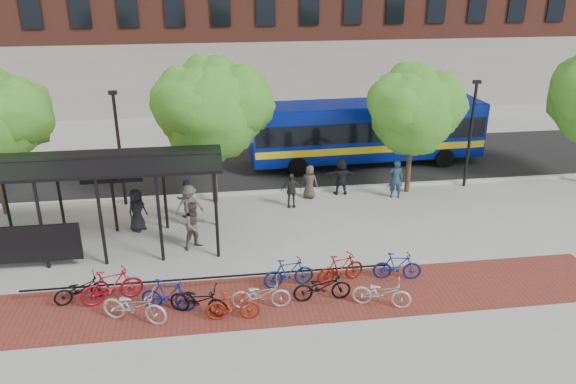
{
  "coord_description": "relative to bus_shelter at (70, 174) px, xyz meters",
  "views": [
    {
      "loc": [
        -3.0,
        -20.3,
        10.06
      ],
      "look_at": [
        -0.13,
        0.13,
        1.6
      ],
      "focal_mm": 35.0,
      "sensor_mm": 36.0,
      "label": 1
    }
  ],
  "objects": [
    {
      "name": "bike_8",
      "position": [
        8.35,
        -4.74,
        -2.51
      ],
      "size": [
        1.87,
        0.66,
        0.98
      ],
      "primitive_type": "imported",
      "rotation": [
        0.0,
        0.0,
        1.58
      ],
      "color": "black",
      "rests_on": "ground"
    },
    {
      "name": "curb",
      "position": [
        8.13,
        4.48,
        -2.94
      ],
      "size": [
        160.0,
        0.25,
        0.12
      ],
      "primitive_type": "cube",
      "color": "#B7B7B2",
      "rests_on": "ground"
    },
    {
      "name": "bike_5",
      "position": [
        5.48,
        -5.42,
        -2.51
      ],
      "size": [
        1.66,
        0.56,
        0.98
      ],
      "primitive_type": "imported",
      "rotation": [
        0.0,
        0.0,
        1.51
      ],
      "color": "#99220D",
      "rests_on": "ground"
    },
    {
      "name": "lamp_post_right",
      "position": [
        17.13,
        4.08,
        -0.25
      ],
      "size": [
        0.35,
        0.2,
        5.12
      ],
      "color": "black",
      "rests_on": "ground"
    },
    {
      "name": "ground",
      "position": [
        8.13,
        0.48,
        -3.0
      ],
      "size": [
        160.0,
        160.0,
        0.0
      ],
      "primitive_type": "plane",
      "color": "#9E9E99",
      "rests_on": "ground"
    },
    {
      "name": "tree_b",
      "position": [
        5.23,
        3.83,
        1.46
      ],
      "size": [
        5.15,
        4.2,
        6.47
      ],
      "color": "#382619",
      "rests_on": "ground"
    },
    {
      "name": "bike_1",
      "position": [
        1.74,
        -3.93,
        -2.41
      ],
      "size": [
        2.02,
        1.1,
        1.17
      ],
      "primitive_type": "imported",
      "rotation": [
        0.0,
        0.0,
        1.87
      ],
      "color": "maroon",
      "rests_on": "ground"
    },
    {
      "name": "bike_4",
      "position": [
        4.45,
        -4.97,
        -2.5
      ],
      "size": [
        2.01,
        1.33,
        1.0
      ],
      "primitive_type": "imported",
      "rotation": [
        0.0,
        0.0,
        1.18
      ],
      "color": "black",
      "rests_on": "ground"
    },
    {
      "name": "brick_strip",
      "position": [
        6.13,
        -4.52,
        -3.0
      ],
      "size": [
        24.0,
        3.0,
        0.01
      ],
      "primitive_type": "cube",
      "color": "maroon",
      "rests_on": "ground"
    },
    {
      "name": "bike_9",
      "position": [
        9.18,
        -3.75,
        -2.48
      ],
      "size": [
        1.81,
        0.94,
        1.05
      ],
      "primitive_type": "imported",
      "rotation": [
        0.0,
        0.0,
        1.84
      ],
      "color": "maroon",
      "rests_on": "ground"
    },
    {
      "name": "bike_11",
      "position": [
        11.14,
        -3.82,
        -2.51
      ],
      "size": [
        1.7,
        0.75,
        0.99
      ],
      "primitive_type": "imported",
      "rotation": [
        0.0,
        0.0,
        1.39
      ],
      "color": "navy",
      "rests_on": "ground"
    },
    {
      "name": "pedestrian_3",
      "position": [
        4.06,
        1.37,
        -2.1
      ],
      "size": [
        1.24,
        0.82,
        1.8
      ],
      "primitive_type": "imported",
      "rotation": [
        0.0,
        0.0,
        0.13
      ],
      "color": "brown",
      "rests_on": "ground"
    },
    {
      "name": "asphalt_street",
      "position": [
        8.13,
        8.48,
        -2.99
      ],
      "size": [
        160.0,
        8.0,
        0.01
      ],
      "primitive_type": "cube",
      "color": "black",
      "rests_on": "ground"
    },
    {
      "name": "pedestrian_4",
      "position": [
        8.44,
        2.75,
        -2.22
      ],
      "size": [
        0.91,
        0.38,
        1.56
      ],
      "primitive_type": "imported",
      "rotation": [
        0.0,
        0.0,
        6.28
      ],
      "color": "#2A2A2A",
      "rests_on": "ground"
    },
    {
      "name": "bike_6",
      "position": [
        6.38,
        -4.9,
        -2.51
      ],
      "size": [
        1.9,
        0.76,
        0.98
      ],
      "primitive_type": "imported",
      "rotation": [
        0.0,
        0.0,
        1.51
      ],
      "color": "#ACACAF",
      "rests_on": "ground"
    },
    {
      "name": "pedestrian_6",
      "position": [
        9.43,
        3.66,
        -2.22
      ],
      "size": [
        0.91,
        0.8,
        1.56
      ],
      "primitive_type": "imported",
      "rotation": [
        0.0,
        0.0,
        2.64
      ],
      "color": "#413A34",
      "rests_on": "ground"
    },
    {
      "name": "pedestrian_2",
      "position": [
        3.92,
        2.35,
        -2.16
      ],
      "size": [
        0.91,
        0.76,
        1.67
      ],
      "primitive_type": "imported",
      "rotation": [
        0.0,
        0.0,
        3.31
      ],
      "color": "#20344B",
      "rests_on": "ground"
    },
    {
      "name": "tree_c",
      "position": [
        14.22,
        3.83,
        1.06
      ],
      "size": [
        4.66,
        3.8,
        5.92
      ],
      "color": "#382619",
      "rests_on": "ground"
    },
    {
      "name": "bike_0",
      "position": [
        0.74,
        -3.73,
        -2.56
      ],
      "size": [
        1.78,
        1.12,
        0.88
      ],
      "primitive_type": "imported",
      "rotation": [
        0.0,
        0.0,
        1.92
      ],
      "color": "black",
      "rests_on": "ground"
    },
    {
      "name": "pedestrian_0",
      "position": [
        1.99,
        1.3,
        -2.11
      ],
      "size": [
        0.99,
        1.02,
        1.77
      ],
      "primitive_type": "imported",
      "rotation": [
        0.0,
        0.0,
        0.86
      ],
      "color": "black",
      "rests_on": "ground"
    },
    {
      "name": "lamp_post_left",
      "position": [
        1.13,
        4.08,
        -0.25
      ],
      "size": [
        0.35,
        0.2,
        5.12
      ],
      "color": "black",
      "rests_on": "ground"
    },
    {
      "name": "bike_10",
      "position": [
        10.14,
        -5.33,
        -2.51
      ],
      "size": [
        1.96,
        1.22,
        0.97
      ],
      "primitive_type": "imported",
      "rotation": [
        0.0,
        0.0,
        1.23
      ],
      "color": "#BBBBBE",
      "rests_on": "ground"
    },
    {
      "name": "bus",
      "position": [
        13.23,
        7.99,
        -1.09
      ],
      "size": [
        12.4,
        3.27,
        3.32
      ],
      "rotation": [
        0.0,
        0.0,
        0.04
      ],
      "color": "navy",
      "rests_on": "ground"
    },
    {
      "name": "bike_rack_rail",
      "position": [
        4.83,
        -3.62,
        -3.0
      ],
      "size": [
        12.0,
        0.05,
        0.95
      ],
      "primitive_type": "cube",
      "color": "black",
      "rests_on": "ground"
    },
    {
      "name": "bus_shelter",
      "position": [
        0.0,
        0.0,
        0.0
      ],
      "size": [
        10.6,
        3.07,
        3.6
      ],
      "color": "black",
      "rests_on": "ground"
    },
    {
      "name": "bike_2",
      "position": [
        2.56,
        -5.11,
        -2.45
      ],
      "size": [
        2.21,
        1.43,
        1.1
      ],
      "primitive_type": "imported",
      "rotation": [
        0.0,
        0.0,
        1.2
      ],
      "color": "#B8B8BB",
      "rests_on": "ground"
    },
    {
      "name": "bike_7",
      "position": [
        7.41,
        -3.78,
        -2.48
      ],
      "size": [
        1.77,
        0.71,
        1.03
      ],
      "primitive_type": "imported",
      "rotation": [
        0.0,
        0.0,
        1.71
      ],
      "color": "navy",
      "rests_on": "ground"
    },
    {
      "name": "bike_3",
      "position": [
        3.52,
        -4.62,
        -2.47
      ],
      "size": [
        1.83,
        0.98,
        1.06
      ],
      "primitive_type": "imported",
      "rotation": [
        0.0,
        0.0,
        1.28
      ],
      "color": "navy",
      "rests_on": "ground"
    },
    {
      "name": "pedestrian_8",
      "position": [
        4.32,
        -0.56,
        -2.07
      ],
      "size": [
        1.14,
        1.06,
        1.87
      ],
      "primitive_type": "imported",
      "rotation": [
        0.0,
        0.0,
        0.51
      ],
      "color": "brown",
      "rests_on": "ground"
    },
    {
      "name": "pedestrian_5",
      "position": [
        10.96,
        3.91,
        -2.14
      ],
      "size": [
        1.63,
        0.62,
        1.73
      ],
      "primitive_type": "imported",
      "rotation": [
        0.0,
        0.0,
        3.07
      ],
      "color": "black",
      "rests_on": "ground"
    },
    {
      "name": "pedestrian_7",
      "position": [
        13.34,
        3.15,
        -2.09
      ],
      "size": [
        0.73,
        0.55,
        1.81
      ],
      "primitive_type": "imported",
      "rotation": [
        0.0,
        0.0,
        2.96
      ],
      "color": "#20354B",
      "rests_on": "ground"
    }
  ]
}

